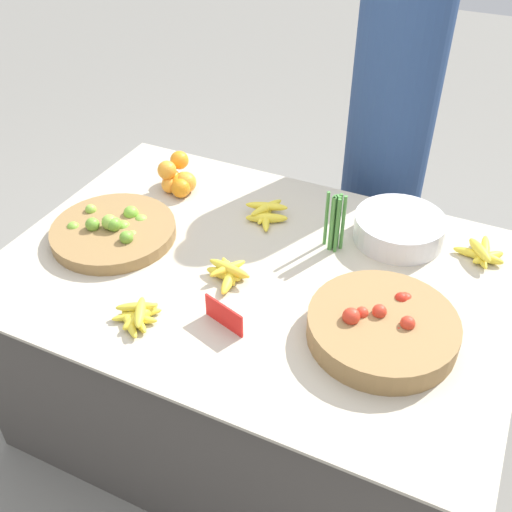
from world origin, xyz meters
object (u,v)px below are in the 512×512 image
object	(u,v)px
tomato_basket	(382,327)
lime_bowl	(114,231)
metal_bowl	(399,228)
price_sign	(224,315)
vendor_person	(386,152)

from	to	relation	value
tomato_basket	lime_bowl	bearing A→B (deg)	175.65
lime_bowl	metal_bowl	size ratio (longest dim) A/B	1.39
price_sign	vendor_person	distance (m)	1.19
tomato_basket	price_sign	bearing A→B (deg)	-160.56
lime_bowl	vendor_person	world-z (taller)	vendor_person
tomato_basket	metal_bowl	distance (m)	0.50
price_sign	tomato_basket	bearing A→B (deg)	36.82
lime_bowl	metal_bowl	distance (m)	1.00
metal_bowl	price_sign	bearing A→B (deg)	-118.71
lime_bowl	tomato_basket	xyz separation A→B (m)	(0.99, -0.08, 0.01)
lime_bowl	tomato_basket	bearing A→B (deg)	-4.35
metal_bowl	price_sign	size ratio (longest dim) A/B	2.18
lime_bowl	vendor_person	size ratio (longest dim) A/B	0.26
tomato_basket	metal_bowl	size ratio (longest dim) A/B	1.38
metal_bowl	tomato_basket	bearing A→B (deg)	-80.78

